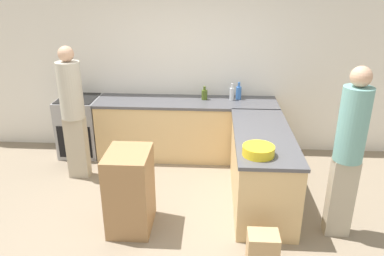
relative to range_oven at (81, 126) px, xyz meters
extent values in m
plane|color=gray|center=(1.66, -1.90, -0.45)|extent=(14.00, 14.00, 0.00)
cube|color=white|center=(1.66, 0.35, 0.90)|extent=(8.00, 0.06, 2.70)
cube|color=#D6B27A|center=(1.66, -0.01, -0.02)|extent=(2.67, 0.65, 0.86)
cube|color=#4C4C51|center=(1.66, -0.01, 0.42)|extent=(2.70, 0.68, 0.04)
cube|color=#D6B27A|center=(2.66, -1.20, -0.02)|extent=(0.66, 1.75, 0.86)
cube|color=#4C4C51|center=(2.66, -1.20, 0.42)|extent=(0.69, 1.78, 0.04)
cube|color=#99999E|center=(0.00, 0.00, 0.00)|extent=(0.60, 0.64, 0.90)
cube|color=black|center=(0.00, -0.32, -0.14)|extent=(0.51, 0.01, 0.50)
cube|color=black|center=(0.00, 0.00, 0.45)|extent=(0.56, 0.58, 0.01)
cube|color=#997047|center=(1.18, -1.86, 0.00)|extent=(0.46, 0.58, 0.91)
cylinder|color=yellow|center=(2.54, -1.80, 0.50)|extent=(0.33, 0.33, 0.10)
cylinder|color=#475B1E|center=(1.92, 0.08, 0.52)|extent=(0.09, 0.09, 0.15)
cylinder|color=#475B1E|center=(1.92, 0.08, 0.62)|extent=(0.04, 0.04, 0.06)
cylinder|color=silver|center=(2.33, 0.08, 0.54)|extent=(0.07, 0.07, 0.18)
cylinder|color=silver|center=(2.33, 0.08, 0.66)|extent=(0.03, 0.03, 0.07)
cylinder|color=#386BB7|center=(2.44, 0.13, 0.54)|extent=(0.08, 0.08, 0.19)
cylinder|color=#386BB7|center=(2.44, 0.13, 0.67)|extent=(0.04, 0.04, 0.07)
cube|color=#ADA38E|center=(0.21, -0.75, -0.02)|extent=(0.27, 0.17, 0.87)
cylinder|color=#B7B2A3|center=(0.21, -0.75, 0.79)|extent=(0.30, 0.30, 0.75)
sphere|color=tan|center=(0.21, -0.75, 1.27)|extent=(0.20, 0.20, 0.20)
cube|color=#ADA38E|center=(3.42, -1.84, -0.01)|extent=(0.26, 0.16, 0.89)
cylinder|color=#6BA39E|center=(3.42, -1.84, 0.81)|extent=(0.29, 0.29, 0.76)
sphere|color=tan|center=(3.42, -1.84, 1.29)|extent=(0.20, 0.20, 0.20)
cube|color=tan|center=(2.56, -2.40, -0.27)|extent=(0.29, 0.23, 0.37)
camera|label=1|loc=(2.07, -5.32, 2.14)|focal=35.00mm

